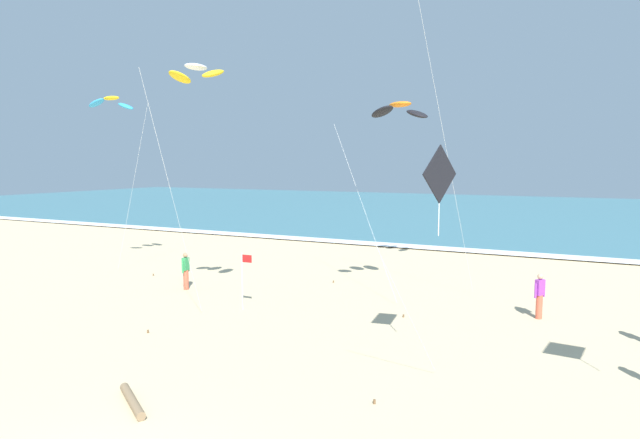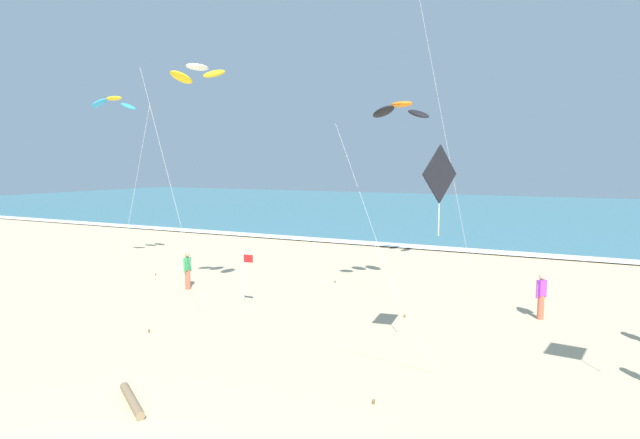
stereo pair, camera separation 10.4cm
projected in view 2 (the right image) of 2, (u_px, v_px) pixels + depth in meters
name	position (u px, v px, depth m)	size (l,w,h in m)	color
ocean_water	(514.00, 212.00, 59.23)	(160.00, 60.00, 0.08)	teal
shoreline_foam	(457.00, 249.00, 32.80)	(160.00, 1.63, 0.01)	white
kite_arc_ivory_near	(197.00, 73.00, 18.13)	(2.14, 3.05, 8.74)	yellow
kite_arc_golden_mid	(114.00, 103.00, 25.97)	(3.20, 2.22, 8.64)	#2D99DB
kite_arc_amber_low	(401.00, 110.00, 19.35)	(4.85, 3.69, 7.61)	black
kite_diamond_charcoal_distant	(439.00, 179.00, 12.96)	(1.10, 2.97, 5.82)	black
bystander_purple_top	(541.00, 296.00, 18.26)	(0.33, 0.42, 1.59)	#D8593F
bystander_green_top	(188.00, 271.00, 22.63)	(0.22, 0.50, 1.59)	#D8593F
lifeguard_flag	(245.00, 275.00, 19.52)	(0.45, 0.05, 2.10)	silver
driftwood_log	(132.00, 400.00, 11.83)	(0.20, 0.20, 1.76)	#846B4C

